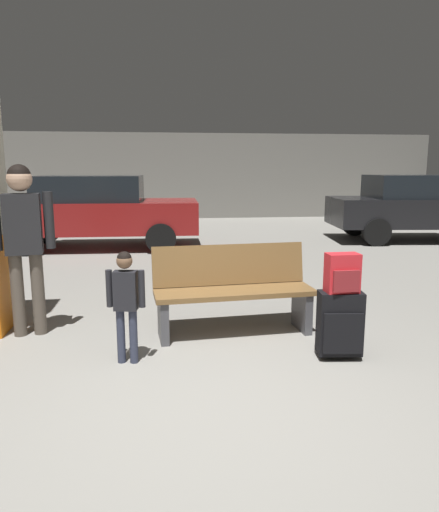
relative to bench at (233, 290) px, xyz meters
name	(u,v)px	position (x,y,z in m)	size (l,w,h in m)	color
ground_plane	(183,282)	(-0.39, 2.43, -0.49)	(18.00, 18.00, 0.10)	gray
garage_back_wall	(170,176)	(-0.39, 11.29, 0.96)	(18.00, 0.12, 2.80)	slate
bench	(233,290)	(0.00, 0.00, 0.00)	(1.64, 0.66, 0.89)	brown
suitcase	(340,324)	(0.83, -0.79, -0.12)	(0.40, 0.27, 0.60)	black
backpack_bright	(343,274)	(0.83, -0.79, 0.33)	(0.28, 0.19, 0.34)	red
child	(126,295)	(-1.02, -0.65, 0.16)	(0.33, 0.21, 0.98)	#33384C
adult	(23,232)	(-2.05, 0.18, 0.61)	(0.58, 0.25, 1.70)	brown
parked_car_far	(97,210)	(-2.04, 5.51, 0.36)	(4.14, 1.88, 1.51)	maroon
parked_car_side	(420,206)	(5.26, 5.69, 0.36)	(4.26, 2.13, 1.51)	black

